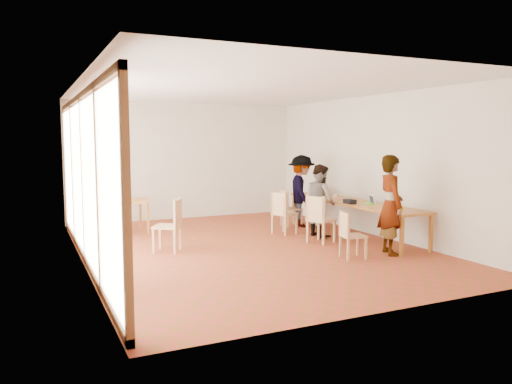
% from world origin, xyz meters
% --- Properties ---
extents(ground, '(8.00, 8.00, 0.00)m').
position_xyz_m(ground, '(0.00, 0.00, 0.00)').
color(ground, '#A03C26').
rests_on(ground, ground).
extents(wall_back, '(6.00, 0.10, 3.00)m').
position_xyz_m(wall_back, '(0.00, 4.00, 1.50)').
color(wall_back, beige).
rests_on(wall_back, ground).
extents(wall_front, '(6.00, 0.10, 3.00)m').
position_xyz_m(wall_front, '(0.00, -4.00, 1.50)').
color(wall_front, beige).
rests_on(wall_front, ground).
extents(wall_right, '(0.10, 8.00, 3.00)m').
position_xyz_m(wall_right, '(3.00, 0.00, 1.50)').
color(wall_right, beige).
rests_on(wall_right, ground).
extents(window_wall, '(0.10, 8.00, 3.00)m').
position_xyz_m(window_wall, '(-2.96, 0.00, 1.50)').
color(window_wall, white).
rests_on(window_wall, ground).
extents(ceiling, '(6.00, 8.00, 0.04)m').
position_xyz_m(ceiling, '(0.00, 0.00, 3.02)').
color(ceiling, white).
rests_on(ceiling, wall_back).
extents(communal_table, '(0.80, 4.00, 0.75)m').
position_xyz_m(communal_table, '(2.50, 0.11, 0.70)').
color(communal_table, '#A46124').
rests_on(communal_table, ground).
extents(side_table, '(0.90, 0.90, 0.75)m').
position_xyz_m(side_table, '(-1.83, 2.44, 0.67)').
color(side_table, '#A46124').
rests_on(side_table, ground).
extents(chair_near, '(0.45, 0.45, 0.44)m').
position_xyz_m(chair_near, '(1.22, -1.56, 0.50)').
color(chair_near, '#DFAF6F').
rests_on(chair_near, ground).
extents(chair_mid, '(0.59, 0.59, 0.51)m').
position_xyz_m(chair_mid, '(1.42, -0.25, 0.59)').
color(chair_mid, '#DFAF6F').
rests_on(chair_mid, ground).
extents(chair_far, '(0.56, 0.56, 0.50)m').
position_xyz_m(chair_far, '(1.20, 0.88, 0.57)').
color(chair_far, '#DFAF6F').
rests_on(chair_far, ground).
extents(chair_empty, '(0.44, 0.44, 0.47)m').
position_xyz_m(chair_empty, '(1.79, 1.68, 0.54)').
color(chair_empty, '#DFAF6F').
rests_on(chair_empty, ground).
extents(chair_spare, '(0.63, 0.63, 0.52)m').
position_xyz_m(chair_spare, '(-1.40, 0.24, 0.60)').
color(chair_spare, '#DFAF6F').
rests_on(chair_spare, ground).
extents(person_near, '(0.61, 0.75, 1.79)m').
position_xyz_m(person_near, '(2.10, -1.59, 0.89)').
color(person_near, gray).
rests_on(person_near, ground).
extents(person_mid, '(0.66, 0.80, 1.54)m').
position_xyz_m(person_mid, '(1.86, 0.37, 0.77)').
color(person_mid, gray).
rests_on(person_mid, ground).
extents(person_far, '(0.97, 1.25, 1.70)m').
position_xyz_m(person_far, '(2.10, 1.59, 0.85)').
color(person_far, gray).
rests_on(person_far, ground).
extents(laptop_near, '(0.20, 0.23, 0.18)m').
position_xyz_m(laptop_near, '(2.44, -1.33, 0.80)').
color(laptop_near, '#62D23A').
rests_on(laptop_near, communal_table).
extents(laptop_mid, '(0.24, 0.26, 0.19)m').
position_xyz_m(laptop_mid, '(2.53, -0.45, 0.80)').
color(laptop_mid, '#62D23A').
rests_on(laptop_mid, communal_table).
extents(laptop_far, '(0.26, 0.28, 0.20)m').
position_xyz_m(laptop_far, '(2.56, 1.40, 0.81)').
color(laptop_far, '#62D23A').
rests_on(laptop_far, communal_table).
extents(yellow_mug, '(0.15, 0.15, 0.11)m').
position_xyz_m(yellow_mug, '(2.29, -1.61, 0.81)').
color(yellow_mug, gold).
rests_on(yellow_mug, communal_table).
extents(green_bottle, '(0.07, 0.07, 0.28)m').
position_xyz_m(green_bottle, '(2.67, -0.81, 0.89)').
color(green_bottle, '#207439').
rests_on(green_bottle, communal_table).
extents(clear_glass, '(0.07, 0.07, 0.09)m').
position_xyz_m(clear_glass, '(2.76, 1.78, 0.80)').
color(clear_glass, silver).
rests_on(clear_glass, communal_table).
extents(condiment_cup, '(0.08, 0.08, 0.06)m').
position_xyz_m(condiment_cup, '(2.62, 0.94, 0.78)').
color(condiment_cup, white).
rests_on(condiment_cup, communal_table).
extents(pink_phone, '(0.05, 0.10, 0.01)m').
position_xyz_m(pink_phone, '(2.36, 0.43, 0.76)').
color(pink_phone, '#EE4F7B').
rests_on(pink_phone, communal_table).
extents(black_pouch, '(0.16, 0.26, 0.09)m').
position_xyz_m(black_pouch, '(2.19, -0.23, 0.80)').
color(black_pouch, black).
rests_on(black_pouch, communal_table).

